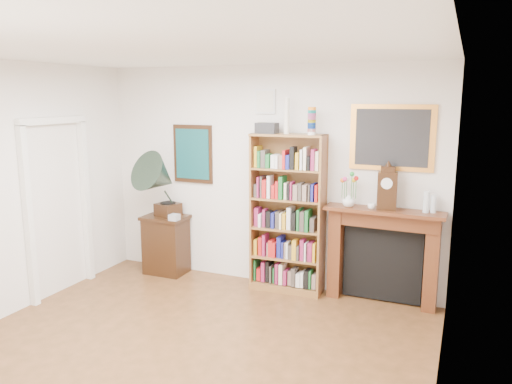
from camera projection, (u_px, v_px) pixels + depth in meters
room at (152, 221)px, 4.11m from camera, size 4.51×5.01×2.81m
door_casing at (58, 193)px, 6.07m from camera, size 0.08×1.02×2.17m
teal_poster at (193, 154)px, 6.71m from camera, size 0.58×0.04×0.78m
small_picture at (265, 101)px, 6.17m from camera, size 0.26×0.04×0.30m
gilt_painting at (392, 138)px, 5.65m from camera, size 0.95×0.04×0.75m
bookshelf at (287, 205)px, 6.12m from camera, size 0.92×0.36×2.27m
side_cabinet at (166, 244)px, 6.87m from camera, size 0.60×0.44×0.81m
fireplace at (383, 248)px, 5.83m from camera, size 1.36×0.36×1.14m
gramophone at (160, 180)px, 6.59m from camera, size 0.72×0.82×0.92m
cd_stack at (174, 217)px, 6.56m from camera, size 0.12×0.12×0.08m
mantel_clock at (387, 189)px, 5.62m from camera, size 0.22×0.14×0.50m
flower_vase at (349, 200)px, 5.81m from camera, size 0.16×0.16×0.16m
teacup at (372, 206)px, 5.69m from camera, size 0.12×0.12×0.07m
bottle_left at (426, 202)px, 5.51m from camera, size 0.07×0.07×0.24m
bottle_right at (433, 204)px, 5.50m from camera, size 0.06×0.06×0.20m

